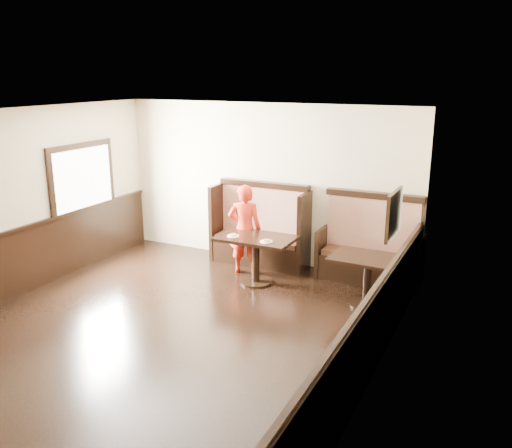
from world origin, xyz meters
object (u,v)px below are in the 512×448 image
Objects in this scene: booth_neighbor at (369,252)px; table_main at (256,248)px; child at (245,229)px; table_neighbor at (368,270)px; booth_main at (261,234)px.

table_main is (-1.61, -0.91, 0.12)m from booth_neighbor.
booth_neighbor is 2.08m from child.
table_neighbor is 0.71× the size of child.
booth_main is 1.43× the size of table_main.
table_main is 0.80× the size of child.
booth_neighbor is 1.85m from table_main.
child reaches higher than table_main.
booth_neighbor is 1.52× the size of table_neighbor.
booth_main is 2.39m from table_neighbor.
table_main is 1.13× the size of table_neighbor.
booth_main is 0.97m from table_main.
child is at bearing -164.06° from booth_neighbor.
child is (-1.98, -0.57, 0.28)m from booth_neighbor.
table_main reaches higher than table_neighbor.
table_neighbor is (2.18, -1.00, 0.03)m from booth_main.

